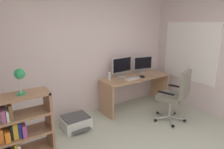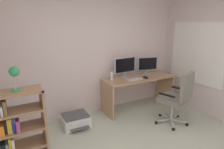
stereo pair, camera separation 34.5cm
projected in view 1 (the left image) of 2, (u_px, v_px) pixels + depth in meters
name	position (u px, v px, depth m)	size (l,w,h in m)	color
wall_back	(80.00, 50.00, 3.90)	(4.46, 0.10, 2.75)	silver
window_pane	(189.00, 52.00, 4.36)	(0.01, 1.23, 1.21)	white
window_frame	(189.00, 52.00, 4.36)	(0.02, 1.31, 1.29)	white
desk	(135.00, 84.00, 4.41)	(1.62, 0.57, 0.73)	tan
monitor_main	(122.00, 66.00, 4.26)	(0.53, 0.18, 0.44)	#B2B5B7
monitor_secondary	(143.00, 64.00, 4.61)	(0.48, 0.18, 0.39)	#B2B5B7
keyboard	(132.00, 79.00, 4.17)	(0.34, 0.13, 0.02)	silver
computer_mouse	(142.00, 77.00, 4.29)	(0.06, 0.10, 0.03)	black
desktop_speaker	(109.00, 76.00, 4.08)	(0.07, 0.07, 0.17)	silver
office_chair	(176.00, 94.00, 3.73)	(0.63, 0.67, 1.05)	#B7BABC
bookshelf	(17.00, 136.00, 2.44)	(0.71, 0.32, 1.07)	#9A6F4F
desk_lamp	(20.00, 76.00, 2.31)	(0.13, 0.13, 0.32)	#299756
printer	(76.00, 122.00, 3.63)	(0.49, 0.50, 0.23)	silver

